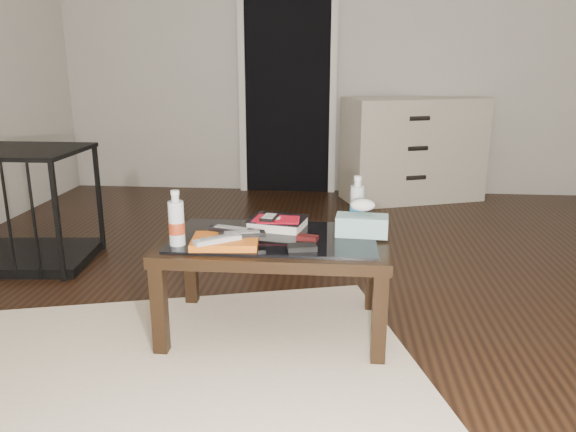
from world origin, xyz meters
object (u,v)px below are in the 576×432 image
at_px(textbook, 278,223).
at_px(water_bottle_right, 357,201).
at_px(water_bottle_left, 176,218).
at_px(dresser, 413,149).
at_px(coffee_table, 274,250).
at_px(tissue_box, 362,225).
at_px(pet_crate, 15,226).

distance_m(textbook, water_bottle_right, 0.39).
bearing_deg(water_bottle_right, water_bottle_left, -154.89).
bearing_deg(dresser, coffee_table, -129.30).
xyz_separation_m(water_bottle_right, tissue_box, (0.02, -0.15, -0.07)).
xyz_separation_m(water_bottle_left, tissue_box, (0.79, 0.21, -0.07)).
xyz_separation_m(coffee_table, water_bottle_right, (0.37, 0.21, 0.18)).
height_order(pet_crate, textbook, pet_crate).
bearing_deg(water_bottle_left, dresser, 64.47).
height_order(textbook, water_bottle_right, water_bottle_right).
distance_m(coffee_table, water_bottle_right, 0.46).
distance_m(pet_crate, tissue_box, 2.23).
xyz_separation_m(dresser, water_bottle_right, (-0.57, -2.44, 0.13)).
distance_m(coffee_table, textbook, 0.16).
bearing_deg(dresser, water_bottle_left, -135.28).
relative_size(textbook, water_bottle_left, 1.05).
distance_m(water_bottle_left, water_bottle_right, 0.85).
height_order(coffee_table, water_bottle_left, water_bottle_left).
bearing_deg(water_bottle_left, tissue_box, 14.79).
height_order(dresser, water_bottle_left, dresser).
xyz_separation_m(textbook, tissue_box, (0.39, -0.08, 0.02)).
height_order(pet_crate, water_bottle_left, pet_crate).
xyz_separation_m(coffee_table, tissue_box, (0.39, 0.05, 0.11)).
relative_size(dresser, tissue_box, 5.65).
xyz_separation_m(dresser, textbook, (-0.94, -2.51, 0.03)).
distance_m(coffee_table, pet_crate, 1.87).
bearing_deg(water_bottle_left, pet_crate, 144.66).
bearing_deg(coffee_table, pet_crate, 155.64).
bearing_deg(coffee_table, dresser, 70.44).
bearing_deg(pet_crate, water_bottle_right, -20.85).
height_order(pet_crate, water_bottle_right, pet_crate).
height_order(water_bottle_left, tissue_box, water_bottle_left).
bearing_deg(water_bottle_right, dresser, 76.88).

